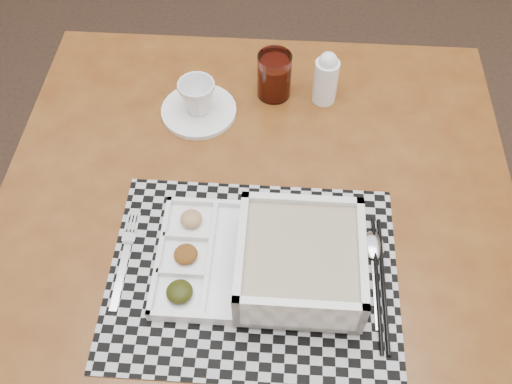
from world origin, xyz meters
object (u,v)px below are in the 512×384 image
at_px(cup, 197,97).
at_px(juice_glass, 274,77).
at_px(dining_table, 255,231).
at_px(serving_tray, 288,263).
at_px(creamer_bottle, 326,78).

relative_size(cup, juice_glass, 0.75).
bearing_deg(cup, juice_glass, 6.17).
bearing_deg(dining_table, cup, 116.73).
xyz_separation_m(serving_tray, cup, (-0.17, 0.36, 0.01)).
bearing_deg(creamer_bottle, juice_glass, 172.33).
xyz_separation_m(serving_tray, juice_glass, (-0.02, 0.42, 0.01)).
height_order(dining_table, serving_tray, serving_tray).
distance_m(dining_table, cup, 0.28).
bearing_deg(juice_glass, creamer_bottle, -7.67).
bearing_deg(juice_glass, serving_tray, -87.06).
bearing_deg(cup, creamer_bottle, -4.98).
xyz_separation_m(dining_table, juice_glass, (0.03, 0.29, 0.12)).
height_order(dining_table, juice_glass, juice_glass).
distance_m(serving_tray, cup, 0.40).
height_order(juice_glass, creamer_bottle, creamer_bottle).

